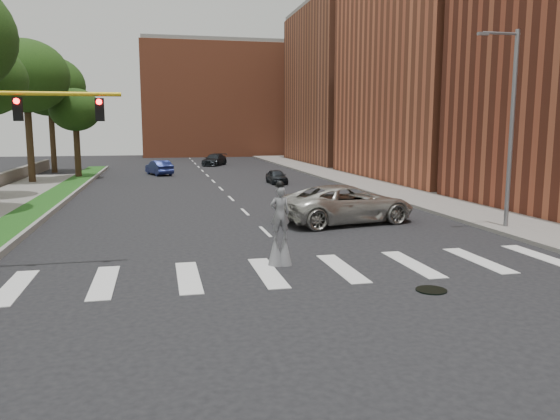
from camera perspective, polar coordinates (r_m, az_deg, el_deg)
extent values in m
plane|color=black|center=(17.39, 3.53, -7.16)|extent=(160.00, 160.00, 0.00)
cube|color=#174714|center=(37.00, -23.09, 0.81)|extent=(2.00, 60.00, 0.25)
cube|color=gray|center=(36.82, -21.48, 0.89)|extent=(0.20, 60.00, 0.28)
cube|color=slate|center=(44.75, 10.09, 2.57)|extent=(5.00, 90.00, 0.18)
cylinder|color=black|center=(16.70, 15.53, -8.07)|extent=(0.90, 0.90, 0.04)
cube|color=#B25838|center=(53.72, 18.07, 16.02)|extent=(16.00, 22.00, 24.00)
cube|color=#985338|center=(75.15, 8.47, 12.59)|extent=(16.00, 22.00, 20.00)
cube|color=#B25838|center=(94.77, -6.19, 11.19)|extent=(26.00, 14.00, 18.00)
cylinder|color=slate|center=(27.06, 23.03, 7.48)|extent=(0.20, 0.20, 9.00)
cylinder|color=slate|center=(26.92, 22.14, 16.73)|extent=(1.80, 0.12, 0.12)
cube|color=slate|center=(26.42, 20.46, 16.87)|extent=(0.50, 0.18, 0.12)
cylinder|color=gold|center=(19.46, -24.07, 11.06)|extent=(5.20, 0.14, 0.14)
cube|color=black|center=(19.56, -25.72, 9.47)|extent=(0.28, 0.18, 0.75)
cylinder|color=#FF0C0C|center=(19.47, -25.84, 10.21)|extent=(0.18, 0.06, 0.18)
cube|color=black|center=(19.16, -18.32, 9.92)|extent=(0.28, 0.18, 0.75)
cylinder|color=#FF0C0C|center=(19.07, -18.38, 10.67)|extent=(0.18, 0.06, 0.18)
cylinder|color=black|center=(18.91, 0.47, -4.44)|extent=(0.07, 0.07, 0.90)
cylinder|color=black|center=(18.86, -0.48, -4.48)|extent=(0.07, 0.07, 0.90)
cone|color=slate|center=(18.89, 0.47, -4.11)|extent=(0.52, 0.52, 1.12)
cone|color=slate|center=(18.83, -0.48, -4.15)|extent=(0.52, 0.52, 1.12)
imported|color=slate|center=(18.62, -0.01, -0.35)|extent=(0.69, 0.47, 1.85)
sphere|color=black|center=(18.49, -0.01, 2.67)|extent=(0.26, 0.26, 0.26)
cylinder|color=black|center=(18.50, -0.01, 2.51)|extent=(0.34, 0.34, 0.02)
cube|color=yellow|center=(18.69, -0.08, 1.26)|extent=(0.22, 0.05, 0.10)
imported|color=#B9B7AF|center=(27.32, 6.99, 0.64)|extent=(7.33, 4.38, 1.91)
imported|color=black|center=(46.23, -0.35, 3.51)|extent=(1.46, 3.48, 1.17)
imported|color=navy|center=(55.87, -12.52, 4.35)|extent=(2.88, 4.71, 1.47)
imported|color=black|center=(68.49, -6.86, 5.24)|extent=(3.90, 5.33, 1.44)
cylinder|color=black|center=(50.25, -24.68, 6.54)|extent=(0.56, 0.56, 7.13)
ellipsoid|color=black|center=(50.41, -25.07, 12.58)|extent=(7.00, 7.00, 5.95)
cylinder|color=black|center=(62.04, -22.67, 6.91)|extent=(0.56, 0.56, 7.11)
ellipsoid|color=black|center=(62.17, -22.96, 11.84)|extent=(7.19, 7.19, 6.11)
cylinder|color=black|center=(53.44, -20.42, 5.81)|extent=(0.56, 0.56, 5.16)
ellipsoid|color=black|center=(53.41, -20.63, 9.78)|extent=(4.52, 4.52, 3.84)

